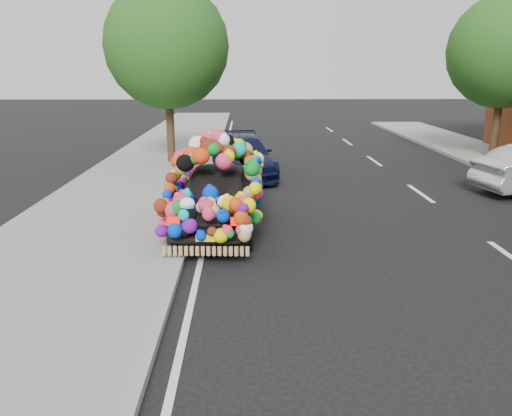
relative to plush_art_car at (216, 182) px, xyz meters
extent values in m
plane|color=black|center=(1.80, -2.00, -1.02)|extent=(100.00, 100.00, 0.00)
cube|color=gray|center=(-2.50, -2.00, -0.96)|extent=(4.00, 60.00, 0.12)
cube|color=gray|center=(-0.55, -2.00, -0.96)|extent=(0.15, 60.00, 0.13)
cylinder|color=#332114|center=(-2.00, 7.50, 0.34)|extent=(0.28, 0.28, 2.73)
sphere|color=#214E15|center=(-2.00, 7.50, 3.01)|extent=(4.20, 4.20, 4.20)
cylinder|color=#332114|center=(9.80, 8.00, 0.30)|extent=(0.28, 0.28, 2.64)
sphere|color=#214E15|center=(9.80, 8.00, 2.88)|extent=(4.00, 4.00, 4.00)
imported|color=black|center=(0.00, 0.00, -0.34)|extent=(1.78, 4.05, 1.36)
cube|color=red|center=(-0.63, -1.99, -0.24)|extent=(0.22, 0.07, 0.14)
cube|color=red|center=(0.46, -2.03, -0.24)|extent=(0.22, 0.07, 0.14)
cube|color=yellow|center=(-0.09, -2.02, -0.54)|extent=(0.34, 0.05, 0.12)
imported|color=black|center=(0.53, 5.55, -0.40)|extent=(2.33, 4.48, 1.24)
camera|label=1|loc=(0.59, -10.14, 2.25)|focal=35.00mm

